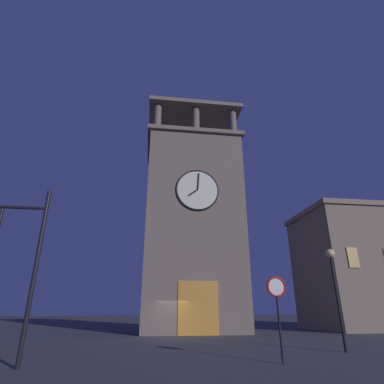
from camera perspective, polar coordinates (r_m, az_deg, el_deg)
ground_plane at (r=24.20m, az=-3.60°, el=-25.50°), size 200.00×200.00×0.00m
clocktower at (r=29.90m, az=0.03°, el=-6.26°), size 9.49×7.68×23.60m
traffic_signal_near at (r=13.18m, az=-30.59°, el=-8.90°), size 3.17×0.41×6.24m
street_lamp at (r=17.24m, az=25.07°, el=-14.25°), size 0.44×0.44×4.73m
no_horn_sign at (r=12.74m, az=15.63°, el=-17.89°), size 0.78×0.14×3.04m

